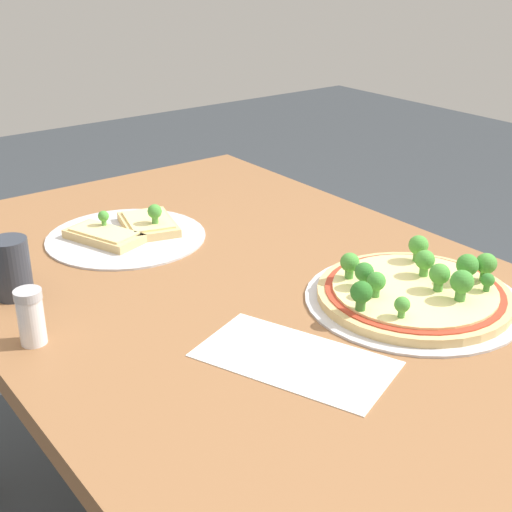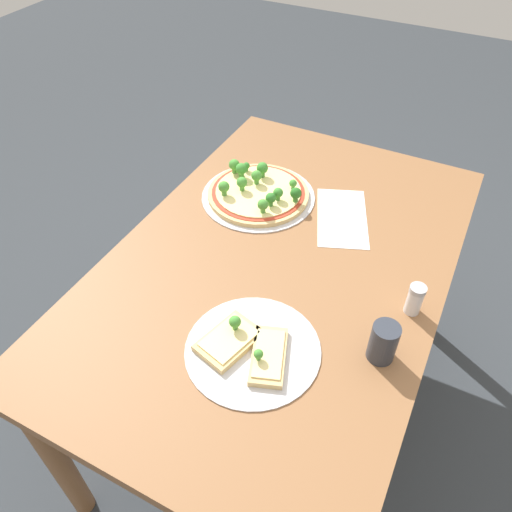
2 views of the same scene
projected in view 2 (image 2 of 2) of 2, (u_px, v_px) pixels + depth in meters
ground_plane at (273, 398)px, 1.81m from camera, size 8.00×8.00×0.00m
dining_table at (279, 282)px, 1.38m from camera, size 1.31×0.85×0.70m
pizza_tray_whole at (258, 192)px, 1.51m from camera, size 0.34×0.34×0.07m
pizza_tray_slice at (249, 348)px, 1.11m from camera, size 0.31×0.31×0.06m
drinking_cup at (383, 342)px, 1.07m from camera, size 0.06×0.06×0.10m
condiment_shaker at (415, 299)px, 1.17m from camera, size 0.04×0.04×0.08m
paper_menu at (342, 217)px, 1.45m from camera, size 0.30×0.23×0.00m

